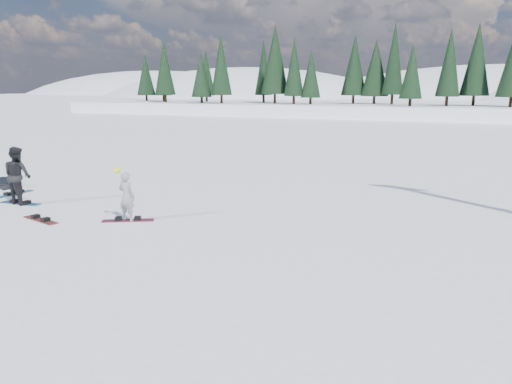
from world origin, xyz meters
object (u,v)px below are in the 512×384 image
seated_rider (13,179)px  snowboarder_man (18,175)px  snowboarder_woman (127,196)px  snowboard_loose_a (14,194)px  snowboard_loose_b (41,220)px  gear_bag (6,181)px

seated_rider → snowboarder_man: bearing=-34.7°
snowboarder_woman → snowboard_loose_a: (-6.15, 1.40, -0.74)m
snowboard_loose_b → snowboard_loose_a: size_ratio=1.00×
snowboarder_man → snowboard_loose_b: (2.30, -1.35, -0.96)m
seated_rider → snowboard_loose_b: seated_rider is taller
gear_bag → snowboard_loose_a: 2.22m
gear_bag → snowboard_loose_b: size_ratio=0.30×
snowboard_loose_b → snowboard_loose_a: bearing=162.6°
seated_rider → snowboard_loose_a: seated_rider is taller
snowboard_loose_b → snowboard_loose_a: (-3.73, 2.36, 0.00)m
snowboard_loose_b → snowboard_loose_a: 4.41m
snowboarder_man → gear_bag: size_ratio=4.33×
snowboarder_man → gear_bag: bearing=-26.0°
snowboarder_woman → snowboard_loose_a: 6.35m
snowboarder_woman → gear_bag: snowboarder_woman is taller
snowboarder_man → gear_bag: (-3.26, 2.25, -0.82)m
snowboarder_man → snowboard_loose_a: size_ratio=1.30×
snowboard_loose_a → snowboarder_man: bearing=-122.8°
snowboarder_woman → snowboarder_man: (-4.72, 0.39, 0.22)m
snowboarder_woman → snowboard_loose_b: 2.71m
seated_rider → snowboard_loose_b: bearing=-31.4°
seated_rider → gear_bag: (-0.70, 0.25, -0.16)m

